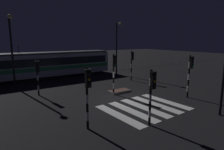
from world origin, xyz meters
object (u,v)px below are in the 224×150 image
(traffic_light_corner_far_left, at_px, (37,72))
(street_lamp_trackside_left, at_px, (11,43))
(traffic_light_corner_near_right, at_px, (190,70))
(traffic_light_corner_far_right, at_px, (132,61))
(traffic_light_kerb_mid_left, at_px, (152,89))
(traffic_light_median_centre, at_px, (114,68))
(tram, at_px, (43,64))
(traffic_light_corner_near_left, at_px, (88,89))
(street_lamp_trackside_right, at_px, (118,42))

(traffic_light_corner_far_left, height_order, street_lamp_trackside_left, street_lamp_trackside_left)
(traffic_light_corner_far_left, bearing_deg, traffic_light_corner_near_right, -36.97)
(traffic_light_corner_far_right, bearing_deg, traffic_light_kerb_mid_left, -124.81)
(traffic_light_median_centre, relative_size, tram, 0.20)
(street_lamp_trackside_left, bearing_deg, tram, 44.95)
(traffic_light_median_centre, distance_m, traffic_light_corner_far_right, 6.32)
(traffic_light_kerb_mid_left, xyz_separation_m, traffic_light_corner_near_left, (-3.14, 1.55, 0.13))
(traffic_light_kerb_mid_left, bearing_deg, traffic_light_corner_near_left, 153.70)
(traffic_light_corner_near_right, height_order, traffic_light_median_centre, traffic_light_median_centre)
(traffic_light_kerb_mid_left, distance_m, traffic_light_corner_near_left, 3.50)
(street_lamp_trackside_right, distance_m, tram, 10.03)
(traffic_light_corner_near_left, bearing_deg, street_lamp_trackside_right, 48.81)
(traffic_light_corner_near_right, xyz_separation_m, traffic_light_median_centre, (-4.62, 4.29, 0.01))
(traffic_light_kerb_mid_left, bearing_deg, street_lamp_trackside_left, 110.45)
(traffic_light_median_centre, bearing_deg, street_lamp_trackside_right, 52.45)
(traffic_light_corner_near_left, height_order, traffic_light_corner_far_left, traffic_light_corner_near_left)
(traffic_light_corner_near_right, bearing_deg, traffic_light_kerb_mid_left, -162.46)
(street_lamp_trackside_right, relative_size, tram, 0.39)
(tram, bearing_deg, street_lamp_trackside_left, -135.05)
(traffic_light_corner_far_left, xyz_separation_m, traffic_light_corner_far_right, (10.72, 0.30, 0.24))
(traffic_light_corner_near_left, height_order, street_lamp_trackside_right, street_lamp_trackside_right)
(street_lamp_trackside_left, bearing_deg, traffic_light_corner_far_left, -70.86)
(traffic_light_corner_far_left, relative_size, street_lamp_trackside_left, 0.44)
(traffic_light_corner_near_right, relative_size, traffic_light_corner_far_left, 1.14)
(traffic_light_corner_near_left, distance_m, traffic_light_corner_far_right, 13.22)
(traffic_light_corner_near_right, xyz_separation_m, street_lamp_trackside_right, (1.32, 12.01, 2.12))
(traffic_light_kerb_mid_left, xyz_separation_m, traffic_light_median_centre, (1.87, 6.34, 0.24))
(traffic_light_corner_far_right, relative_size, street_lamp_trackside_left, 0.49)
(traffic_light_corner_near_right, distance_m, traffic_light_corner_far_right, 8.01)
(traffic_light_kerb_mid_left, distance_m, traffic_light_corner_near_right, 6.81)
(tram, bearing_deg, traffic_light_median_centre, -73.91)
(traffic_light_corner_near_right, height_order, traffic_light_corner_far_left, traffic_light_corner_near_right)
(traffic_light_corner_near_left, xyz_separation_m, traffic_light_corner_far_left, (-0.60, 8.20, -0.19))
(traffic_light_corner_near_left, relative_size, tram, 0.19)
(tram, bearing_deg, traffic_light_kerb_mid_left, -85.74)
(traffic_light_corner_far_left, relative_size, street_lamp_trackside_right, 0.45)
(street_lamp_trackside_left, bearing_deg, traffic_light_corner_near_left, -80.94)
(traffic_light_corner_near_left, bearing_deg, traffic_light_kerb_mid_left, -26.30)
(traffic_light_median_centre, bearing_deg, traffic_light_corner_far_right, 35.99)
(street_lamp_trackside_right, bearing_deg, traffic_light_kerb_mid_left, -119.05)
(traffic_light_kerb_mid_left, height_order, traffic_light_median_centre, traffic_light_median_centre)
(street_lamp_trackside_left, bearing_deg, traffic_light_corner_far_right, -16.19)
(street_lamp_trackside_left, distance_m, tram, 5.98)
(street_lamp_trackside_left, relative_size, tram, 0.40)
(traffic_light_median_centre, bearing_deg, traffic_light_corner_near_left, -136.31)
(traffic_light_corner_far_right, xyz_separation_m, street_lamp_trackside_right, (0.82, 4.01, 2.16))
(traffic_light_corner_far_left, relative_size, traffic_light_corner_far_right, 0.90)
(traffic_light_corner_near_left, relative_size, street_lamp_trackside_right, 0.49)
(street_lamp_trackside_right, bearing_deg, traffic_light_median_centre, -127.55)
(traffic_light_corner_near_left, bearing_deg, street_lamp_trackside_left, 99.06)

